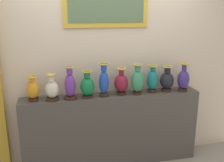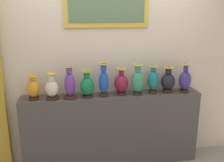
{
  "view_description": "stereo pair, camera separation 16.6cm",
  "coord_description": "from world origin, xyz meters",
  "px_view_note": "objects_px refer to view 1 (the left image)",
  "views": [
    {
      "loc": [
        -0.68,
        -3.14,
        2.1
      ],
      "look_at": [
        0.0,
        0.0,
        1.19
      ],
      "focal_mm": 41.55,
      "sensor_mm": 36.0,
      "label": 1
    },
    {
      "loc": [
        -0.52,
        -3.17,
        2.1
      ],
      "look_at": [
        0.0,
        0.0,
        1.19
      ],
      "focal_mm": 41.55,
      "sensor_mm": 36.0,
      "label": 2
    }
  ],
  "objects_px": {
    "vase_amber": "(33,90)",
    "vase_ivory": "(52,89)",
    "vase_indigo": "(183,79)",
    "vase_onyx": "(167,80)",
    "vase_emerald": "(87,86)",
    "vase_jade": "(137,81)",
    "vase_teal": "(152,80)",
    "vase_sapphire": "(104,81)",
    "vase_violet": "(70,85)",
    "vase_burgundy": "(121,83)"
  },
  "relations": [
    {
      "from": "vase_jade",
      "to": "vase_onyx",
      "type": "distance_m",
      "value": 0.43
    },
    {
      "from": "vase_amber",
      "to": "vase_teal",
      "type": "height_order",
      "value": "vase_teal"
    },
    {
      "from": "vase_violet",
      "to": "vase_burgundy",
      "type": "relative_size",
      "value": 1.15
    },
    {
      "from": "vase_amber",
      "to": "vase_teal",
      "type": "bearing_deg",
      "value": 0.35
    },
    {
      "from": "vase_violet",
      "to": "vase_burgundy",
      "type": "height_order",
      "value": "vase_violet"
    },
    {
      "from": "vase_indigo",
      "to": "vase_onyx",
      "type": "bearing_deg",
      "value": 169.33
    },
    {
      "from": "vase_violet",
      "to": "vase_sapphire",
      "type": "distance_m",
      "value": 0.43
    },
    {
      "from": "vase_violet",
      "to": "vase_jade",
      "type": "distance_m",
      "value": 0.87
    },
    {
      "from": "vase_ivory",
      "to": "vase_teal",
      "type": "relative_size",
      "value": 0.89
    },
    {
      "from": "vase_ivory",
      "to": "vase_burgundy",
      "type": "distance_m",
      "value": 0.88
    },
    {
      "from": "vase_amber",
      "to": "vase_violet",
      "type": "bearing_deg",
      "value": -3.41
    },
    {
      "from": "vase_emerald",
      "to": "vase_burgundy",
      "type": "distance_m",
      "value": 0.45
    },
    {
      "from": "vase_ivory",
      "to": "vase_burgundy",
      "type": "xyz_separation_m",
      "value": [
        0.88,
        0.04,
        0.02
      ]
    },
    {
      "from": "vase_onyx",
      "to": "vase_indigo",
      "type": "height_order",
      "value": "vase_indigo"
    },
    {
      "from": "vase_burgundy",
      "to": "vase_teal",
      "type": "height_order",
      "value": "vase_teal"
    },
    {
      "from": "vase_indigo",
      "to": "vase_violet",
      "type": "bearing_deg",
      "value": 179.89
    },
    {
      "from": "vase_ivory",
      "to": "vase_sapphire",
      "type": "distance_m",
      "value": 0.65
    },
    {
      "from": "vase_burgundy",
      "to": "vase_sapphire",
      "type": "bearing_deg",
      "value": -173.51
    },
    {
      "from": "vase_jade",
      "to": "vase_teal",
      "type": "relative_size",
      "value": 1.09
    },
    {
      "from": "vase_amber",
      "to": "vase_sapphire",
      "type": "relative_size",
      "value": 0.72
    },
    {
      "from": "vase_amber",
      "to": "vase_ivory",
      "type": "bearing_deg",
      "value": -6.25
    },
    {
      "from": "vase_violet",
      "to": "vase_sapphire",
      "type": "height_order",
      "value": "vase_sapphire"
    },
    {
      "from": "vase_amber",
      "to": "vase_emerald",
      "type": "distance_m",
      "value": 0.66
    },
    {
      "from": "vase_violet",
      "to": "vase_emerald",
      "type": "xyz_separation_m",
      "value": [
        0.21,
        0.0,
        -0.02
      ]
    },
    {
      "from": "vase_jade",
      "to": "vase_burgundy",
      "type": "bearing_deg",
      "value": 170.68
    },
    {
      "from": "vase_ivory",
      "to": "vase_indigo",
      "type": "height_order",
      "value": "vase_indigo"
    },
    {
      "from": "vase_amber",
      "to": "vase_indigo",
      "type": "xyz_separation_m",
      "value": [
        1.96,
        -0.03,
        0.03
      ]
    },
    {
      "from": "vase_emerald",
      "to": "vase_jade",
      "type": "xyz_separation_m",
      "value": [
        0.65,
        -0.0,
        0.03
      ]
    },
    {
      "from": "vase_teal",
      "to": "vase_onyx",
      "type": "height_order",
      "value": "vase_teal"
    },
    {
      "from": "vase_violet",
      "to": "vase_onyx",
      "type": "distance_m",
      "value": 1.29
    },
    {
      "from": "vase_sapphire",
      "to": "vase_indigo",
      "type": "distance_m",
      "value": 1.09
    },
    {
      "from": "vase_jade",
      "to": "vase_indigo",
      "type": "xyz_separation_m",
      "value": [
        0.65,
        -0.01,
        -0.01
      ]
    },
    {
      "from": "vase_sapphire",
      "to": "vase_teal",
      "type": "bearing_deg",
      "value": 2.12
    },
    {
      "from": "vase_ivory",
      "to": "vase_sapphire",
      "type": "height_order",
      "value": "vase_sapphire"
    },
    {
      "from": "vase_burgundy",
      "to": "vase_indigo",
      "type": "distance_m",
      "value": 0.86
    },
    {
      "from": "vase_sapphire",
      "to": "vase_onyx",
      "type": "bearing_deg",
      "value": 1.78
    },
    {
      "from": "vase_teal",
      "to": "vase_ivory",
      "type": "bearing_deg",
      "value": -178.49
    },
    {
      "from": "vase_burgundy",
      "to": "vase_jade",
      "type": "bearing_deg",
      "value": -9.32
    },
    {
      "from": "vase_ivory",
      "to": "vase_sapphire",
      "type": "bearing_deg",
      "value": 0.88
    },
    {
      "from": "vase_sapphire",
      "to": "vase_jade",
      "type": "xyz_separation_m",
      "value": [
        0.44,
        -0.01,
        -0.02
      ]
    },
    {
      "from": "vase_amber",
      "to": "vase_violet",
      "type": "relative_size",
      "value": 0.75
    },
    {
      "from": "vase_emerald",
      "to": "vase_jade",
      "type": "distance_m",
      "value": 0.65
    },
    {
      "from": "vase_teal",
      "to": "vase_emerald",
      "type": "bearing_deg",
      "value": -177.91
    },
    {
      "from": "vase_indigo",
      "to": "vase_emerald",
      "type": "bearing_deg",
      "value": 179.69
    },
    {
      "from": "vase_jade",
      "to": "vase_indigo",
      "type": "bearing_deg",
      "value": -0.61
    },
    {
      "from": "vase_sapphire",
      "to": "vase_teal",
      "type": "xyz_separation_m",
      "value": [
        0.66,
        0.02,
        -0.02
      ]
    },
    {
      "from": "vase_emerald",
      "to": "vase_indigo",
      "type": "xyz_separation_m",
      "value": [
        1.3,
        -0.01,
        0.02
      ]
    },
    {
      "from": "vase_violet",
      "to": "vase_jade",
      "type": "xyz_separation_m",
      "value": [
        0.87,
        0.0,
        0.01
      ]
    },
    {
      "from": "vase_sapphire",
      "to": "vase_emerald",
      "type": "bearing_deg",
      "value": -177.99
    },
    {
      "from": "vase_onyx",
      "to": "vase_emerald",
      "type": "bearing_deg",
      "value": -178.17
    }
  ]
}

